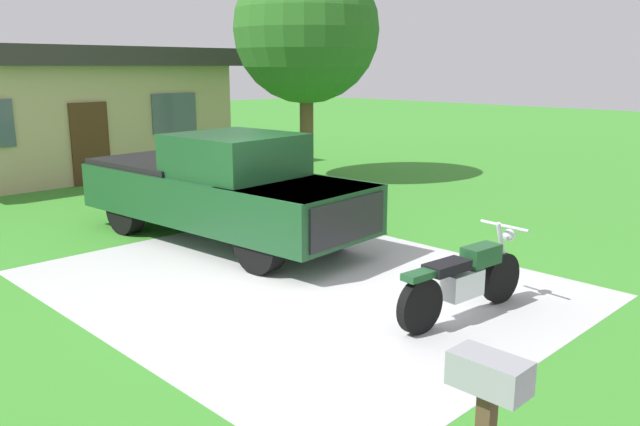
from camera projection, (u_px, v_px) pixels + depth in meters
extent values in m
plane|color=#39862A|center=(299.00, 283.00, 8.98)|extent=(80.00, 80.00, 0.00)
cube|color=#B6B6B6|center=(299.00, 283.00, 8.98)|extent=(5.75, 7.11, 0.01)
cylinder|color=black|center=(501.00, 278.00, 8.20)|extent=(0.67, 0.18, 0.66)
cylinder|color=black|center=(420.00, 306.00, 7.24)|extent=(0.67, 0.18, 0.66)
cube|color=silver|center=(462.00, 284.00, 7.69)|extent=(0.58, 0.31, 0.32)
cube|color=#194723|center=(481.00, 255.00, 7.84)|extent=(0.54, 0.31, 0.24)
cube|color=black|center=(447.00, 267.00, 7.44)|extent=(0.62, 0.33, 0.12)
cube|color=#194723|center=(421.00, 275.00, 7.16)|extent=(0.50, 0.24, 0.08)
cylinder|color=silver|center=(503.00, 250.00, 8.12)|extent=(0.33, 0.09, 0.77)
cylinder|color=silver|center=(504.00, 226.00, 8.05)|extent=(0.10, 0.70, 0.04)
sphere|color=silver|center=(509.00, 235.00, 8.16)|extent=(0.16, 0.16, 0.16)
cylinder|color=black|center=(331.00, 225.00, 10.56)|extent=(0.37, 0.86, 0.84)
cylinder|color=black|center=(260.00, 245.00, 9.35)|extent=(0.37, 0.86, 0.84)
cylinder|color=black|center=(197.00, 197.00, 12.78)|extent=(0.37, 0.86, 0.84)
cylinder|color=black|center=(126.00, 211.00, 11.57)|extent=(0.37, 0.86, 0.84)
cube|color=#194723|center=(221.00, 196.00, 11.01)|extent=(2.45, 5.74, 0.80)
cube|color=#194723|center=(300.00, 192.00, 9.77)|extent=(2.05, 2.05, 0.20)
cube|color=#194723|center=(235.00, 155.00, 10.59)|extent=(1.95, 2.04, 0.70)
cube|color=#3F4C56|center=(269.00, 166.00, 10.11)|extent=(1.71, 0.30, 0.60)
cube|color=black|center=(166.00, 172.00, 11.94)|extent=(2.09, 2.55, 0.50)
cube|color=black|center=(347.00, 221.00, 9.25)|extent=(1.70, 0.24, 0.64)
cube|color=gray|center=(489.00, 373.00, 3.91)|extent=(0.26, 0.48, 0.22)
cylinder|color=brown|center=(307.00, 132.00, 16.85)|extent=(0.36, 0.36, 2.60)
sphere|color=#2B6622|center=(306.00, 29.00, 16.26)|extent=(3.76, 3.76, 3.76)
cube|color=tan|center=(49.00, 120.00, 17.93)|extent=(9.00, 5.00, 3.00)
cube|color=#383333|center=(42.00, 57.00, 17.54)|extent=(9.60, 5.60, 0.50)
cube|color=#4C2D19|center=(90.00, 144.00, 16.28)|extent=(1.00, 0.08, 2.10)
cube|color=#4C5966|center=(174.00, 113.00, 17.86)|extent=(1.40, 0.06, 1.10)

